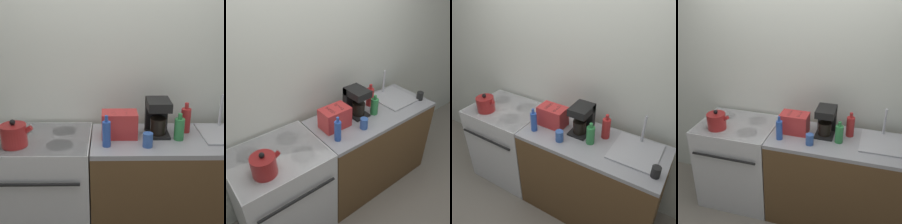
# 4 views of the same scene
# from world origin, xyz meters

# --- Properties ---
(ground_plane) EXTENTS (12.00, 12.00, 0.00)m
(ground_plane) POSITION_xyz_m (0.00, 0.00, 0.00)
(ground_plane) COLOR gray
(wall_back) EXTENTS (8.00, 0.05, 2.60)m
(wall_back) POSITION_xyz_m (0.00, 0.69, 1.30)
(wall_back) COLOR silver
(wall_back) RESTS_ON ground_plane
(stove) EXTENTS (0.79, 0.67, 0.93)m
(stove) POSITION_xyz_m (-0.60, 0.31, 0.47)
(stove) COLOR silver
(stove) RESTS_ON ground_plane
(counter_block) EXTENTS (1.35, 0.60, 0.93)m
(counter_block) POSITION_xyz_m (0.48, 0.30, 0.46)
(counter_block) COLOR brown
(counter_block) RESTS_ON ground_plane
(kettle) EXTENTS (0.23, 0.19, 0.20)m
(kettle) POSITION_xyz_m (-0.74, 0.18, 1.01)
(kettle) COLOR maroon
(kettle) RESTS_ON stove
(toaster) EXTENTS (0.27, 0.17, 0.20)m
(toaster) POSITION_xyz_m (0.02, 0.33, 1.03)
(toaster) COLOR red
(toaster) RESTS_ON counter_block
(coffee_maker) EXTENTS (0.18, 0.23, 0.28)m
(coffee_maker) POSITION_xyz_m (0.32, 0.39, 1.08)
(coffee_maker) COLOR black
(coffee_maker) RESTS_ON counter_block
(sink_tray) EXTENTS (0.40, 0.41, 0.28)m
(sink_tray) POSITION_xyz_m (0.86, 0.36, 0.94)
(sink_tray) COLOR #B7B7BC
(sink_tray) RESTS_ON counter_block
(bottle_blue) EXTENTS (0.06, 0.06, 0.24)m
(bottle_blue) POSITION_xyz_m (-0.08, 0.16, 1.03)
(bottle_blue) COLOR #2D56B7
(bottle_blue) RESTS_ON counter_block
(bottle_red) EXTENTS (0.08, 0.08, 0.24)m
(bottle_red) POSITION_xyz_m (0.55, 0.42, 1.03)
(bottle_red) COLOR #B72828
(bottle_red) RESTS_ON counter_block
(bottle_green) EXTENTS (0.08, 0.08, 0.21)m
(bottle_green) POSITION_xyz_m (0.47, 0.27, 1.02)
(bottle_green) COLOR #338C47
(bottle_green) RESTS_ON counter_block
(cup_black) EXTENTS (0.07, 0.07, 0.09)m
(cup_black) POSITION_xyz_m (1.08, 0.16, 0.97)
(cup_black) COLOR black
(cup_black) RESTS_ON counter_block
(cup_blue) EXTENTS (0.07, 0.07, 0.10)m
(cup_blue) POSITION_xyz_m (0.22, 0.15, 0.98)
(cup_blue) COLOR #3860B2
(cup_blue) RESTS_ON counter_block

